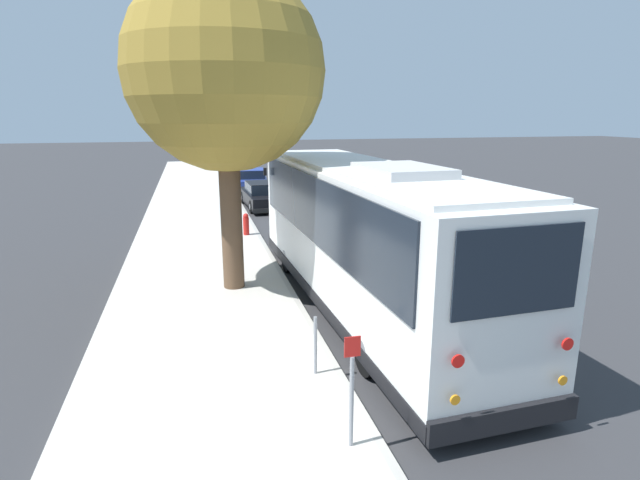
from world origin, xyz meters
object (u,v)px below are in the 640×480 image
(sign_post_far, at_px, (315,345))
(parked_sedan_black, at_px, (262,196))
(parked_sedan_blue, at_px, (252,181))
(sign_post_near, at_px, (352,391))
(shuttle_bus, at_px, (363,230))
(street_tree, at_px, (224,58))
(fire_hydrant, at_px, (246,224))

(sign_post_far, bearing_deg, parked_sedan_black, -4.85)
(parked_sedan_blue, bearing_deg, sign_post_near, -178.77)
(shuttle_bus, height_order, parked_sedan_black, shuttle_bus)
(parked_sedan_blue, distance_m, street_tree, 18.38)
(parked_sedan_black, distance_m, sign_post_near, 18.90)
(shuttle_bus, bearing_deg, parked_sedan_blue, -1.37)
(shuttle_bus, bearing_deg, fire_hydrant, 12.19)
(sign_post_far, bearing_deg, fire_hydrant, 0.21)
(parked_sedan_black, relative_size, sign_post_far, 4.39)
(street_tree, bearing_deg, parked_sedan_blue, -8.43)
(shuttle_bus, distance_m, street_tree, 5.23)
(parked_sedan_black, bearing_deg, street_tree, 166.06)
(parked_sedan_blue, relative_size, street_tree, 0.50)
(parked_sedan_black, distance_m, sign_post_far, 16.90)
(parked_sedan_blue, bearing_deg, shuttle_bus, -174.16)
(parked_sedan_blue, bearing_deg, parked_sedan_black, -176.84)
(street_tree, relative_size, sign_post_far, 8.03)
(parked_sedan_black, bearing_deg, shuttle_bus, 179.52)
(parked_sedan_black, height_order, sign_post_far, parked_sedan_black)
(parked_sedan_black, height_order, sign_post_near, sign_post_near)
(parked_sedan_blue, height_order, sign_post_far, parked_sedan_blue)
(parked_sedan_black, distance_m, street_tree, 13.14)
(fire_hydrant, bearing_deg, shuttle_bus, -165.59)
(sign_post_near, distance_m, sign_post_far, 2.03)
(sign_post_near, xyz_separation_m, fire_hydrant, (12.61, 0.04, -0.42))
(parked_sedan_black, height_order, parked_sedan_blue, parked_sedan_blue)
(sign_post_near, bearing_deg, parked_sedan_blue, -3.76)
(parked_sedan_blue, relative_size, fire_hydrant, 5.27)
(street_tree, distance_m, fire_hydrant, 7.72)
(shuttle_bus, bearing_deg, parked_sedan_black, -0.27)
(fire_hydrant, bearing_deg, sign_post_far, -179.79)
(parked_sedan_black, relative_size, sign_post_near, 2.89)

